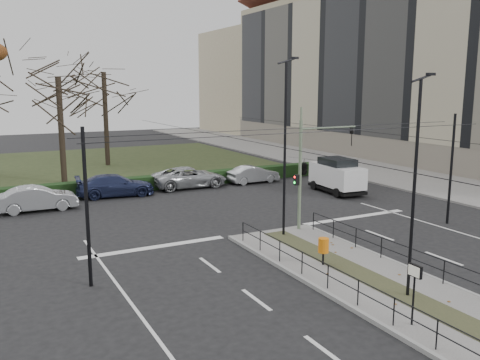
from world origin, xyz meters
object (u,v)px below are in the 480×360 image
object	(u,v)px
parked_car_second	(37,199)
white_van	(337,175)
bare_tree_center	(104,79)
parked_car_fifth	(253,174)
litter_bin	(323,246)
info_panel	(415,278)
parked_car_third	(115,185)
traffic_light	(305,166)
streetlamp_median_near	(415,187)
streetlamp_median_far	(285,147)
bare_tree_near	(58,84)
parked_car_fourth	(190,177)

from	to	relation	value
parked_car_second	white_van	bearing A→B (deg)	-101.72
bare_tree_center	parked_car_fifth	size ratio (longest dim) A/B	2.82
litter_bin	info_panel	world-z (taller)	info_panel
info_panel	parked_car_third	xyz separation A→B (m)	(-3.29, 23.60, -0.91)
parked_car_second	bare_tree_center	world-z (taller)	bare_tree_center
traffic_light	streetlamp_median_near	distance (m)	9.11
streetlamp_median_near	traffic_light	bearing A→B (deg)	78.94
streetlamp_median_far	bare_tree_near	world-z (taller)	bare_tree_near
info_panel	bare_tree_near	world-z (taller)	bare_tree_near
streetlamp_median_far	bare_tree_center	distance (m)	27.74
bare_tree_center	bare_tree_near	bearing A→B (deg)	-123.84
info_panel	streetlamp_median_far	xyz separation A→B (m)	(1.73, 10.07, 2.87)
bare_tree_near	parked_car_fourth	bearing A→B (deg)	-35.24
traffic_light	parked_car_second	world-z (taller)	traffic_light
litter_bin	streetlamp_median_near	bearing A→B (deg)	-79.24
parked_car_second	bare_tree_center	size ratio (longest dim) A/B	0.40
traffic_light	streetlamp_median_near	xyz separation A→B (m)	(-1.74, -8.92, 0.65)
bare_tree_near	bare_tree_center	bearing A→B (deg)	56.16
bare_tree_center	parked_car_second	bearing A→B (deg)	-116.60
bare_tree_center	parked_car_fifth	xyz separation A→B (m)	(8.05, -13.93, -7.44)
white_van	bare_tree_near	distance (m)	21.57
parked_car_fifth	parked_car_third	bearing A→B (deg)	88.24
streetlamp_median_far	parked_car_third	world-z (taller)	streetlamp_median_far
streetlamp_median_far	info_panel	bearing A→B (deg)	-99.75
parked_car_fourth	litter_bin	bearing A→B (deg)	176.11
litter_bin	streetlamp_median_far	size ratio (longest dim) A/B	0.13
litter_bin	bare_tree_near	world-z (taller)	bare_tree_near
streetlamp_median_near	streetlamp_median_far	size ratio (longest dim) A/B	0.89
info_panel	parked_car_fourth	bearing A→B (deg)	84.34
parked_car_fifth	bare_tree_near	bearing A→B (deg)	63.05
parked_car_third	parked_car_second	bearing A→B (deg)	117.31
streetlamp_median_far	traffic_light	bearing A→B (deg)	19.25
info_panel	parked_car_fourth	xyz separation A→B (m)	(2.39, 24.13, -0.90)
streetlamp_median_far	parked_car_fifth	bearing A→B (deg)	66.85
parked_car_fourth	parked_car_fifth	xyz separation A→B (m)	(5.10, -0.58, -0.10)
streetlamp_median_near	parked_car_fifth	distance (m)	22.88
parked_car_second	white_van	world-z (taller)	white_van
parked_car_third	parked_car_fourth	bearing A→B (deg)	-78.24
bare_tree_center	parked_car_fifth	bearing A→B (deg)	-60.00
parked_car_fourth	parked_car_second	bearing A→B (deg)	103.86
parked_car_fourth	bare_tree_near	bearing A→B (deg)	55.67
parked_car_second	parked_car_fifth	bearing A→B (deg)	-83.06
streetlamp_median_near	parked_car_third	bearing A→B (deg)	102.55
info_panel	bare_tree_near	distance (m)	30.93
info_panel	bare_tree_near	bearing A→B (deg)	100.78
parked_car_second	white_van	xyz separation A→B (m)	(19.41, -4.06, 0.52)
litter_bin	parked_car_fourth	world-z (taller)	parked_car_fourth
traffic_light	streetlamp_median_far	size ratio (longest dim) A/B	0.65
streetlamp_median_near	parked_car_fifth	world-z (taller)	streetlamp_median_near
parked_car_fourth	bare_tree_near	world-z (taller)	bare_tree_near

